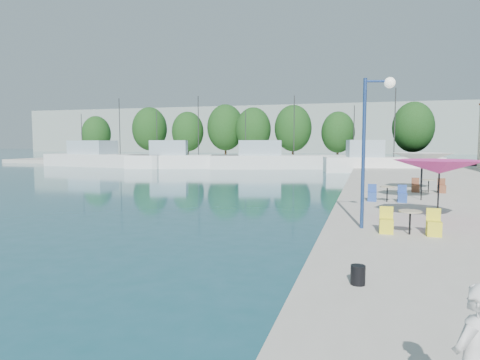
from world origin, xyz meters
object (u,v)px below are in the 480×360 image
(trawler_01, at_px, (106,159))
(trawler_04, at_px, (379,163))
(umbrella_cream, at_px, (422,158))
(street_lamp, at_px, (374,125))
(umbrella_white, at_px, (423,158))
(trawler_03, at_px, (276,161))
(trawler_02, at_px, (184,160))
(bollard, at_px, (358,275))
(umbrella_pink, at_px, (439,167))

(trawler_01, xyz_separation_m, trawler_04, (38.13, -2.07, 0.00))
(umbrella_cream, height_order, street_lamp, street_lamp)
(umbrella_white, bearing_deg, trawler_03, 113.05)
(umbrella_cream, bearing_deg, trawler_01, 146.36)
(trawler_01, height_order, trawler_04, same)
(trawler_02, height_order, trawler_04, same)
(trawler_03, relative_size, umbrella_white, 6.48)
(umbrella_white, xyz_separation_m, bollard, (-2.80, -14.22, -1.93))
(trawler_03, height_order, umbrella_cream, trawler_03)
(trawler_04, relative_size, umbrella_white, 4.61)
(trawler_04, height_order, umbrella_white, trawler_04)
(trawler_01, relative_size, umbrella_pink, 6.50)
(trawler_04, bearing_deg, trawler_02, 165.17)
(trawler_03, distance_m, trawler_04, 13.74)
(trawler_02, bearing_deg, trawler_04, -20.75)
(trawler_03, xyz_separation_m, umbrella_cream, (14.90, -28.64, 1.48))
(umbrella_white, xyz_separation_m, umbrella_cream, (0.55, 5.09, -0.18))
(trawler_03, distance_m, bollard, 49.31)
(umbrella_pink, height_order, street_lamp, street_lamp)
(street_lamp, bearing_deg, bollard, -107.74)
(umbrella_pink, height_order, umbrella_cream, umbrella_pink)
(trawler_04, height_order, umbrella_pink, trawler_04)
(trawler_02, relative_size, trawler_04, 1.22)
(trawler_04, distance_m, bollard, 43.83)
(trawler_02, bearing_deg, umbrella_white, -66.98)
(trawler_02, relative_size, umbrella_white, 5.60)
(trawler_03, relative_size, trawler_04, 1.41)
(trawler_01, distance_m, umbrella_pink, 54.44)
(trawler_01, xyz_separation_m, umbrella_white, (39.38, -31.65, 1.66))
(trawler_03, bearing_deg, street_lamp, -90.92)
(umbrella_white, height_order, bollard, umbrella_white)
(trawler_01, xyz_separation_m, umbrella_pink, (39.26, -37.69, 1.54))
(umbrella_white, distance_m, street_lamp, 8.60)
(umbrella_cream, bearing_deg, umbrella_pink, -93.47)
(trawler_01, height_order, umbrella_white, trawler_01)
(street_lamp, bearing_deg, trawler_02, 107.05)
(trawler_04, bearing_deg, umbrella_pink, -100.06)
(trawler_04, xyz_separation_m, bollard, (-1.55, -43.80, -0.27))
(umbrella_pink, relative_size, street_lamp, 0.64)
(trawler_03, xyz_separation_m, bollard, (11.55, -47.94, -0.27))
(umbrella_pink, bearing_deg, umbrella_cream, 86.53)
(trawler_02, relative_size, bollard, 41.60)
(trawler_04, bearing_deg, trawler_03, 150.59)
(trawler_01, xyz_separation_m, trawler_03, (25.03, 2.07, 0.00))
(trawler_02, bearing_deg, bollard, -79.91)
(trawler_02, xyz_separation_m, umbrella_cream, (27.23, -25.81, 1.48))
(umbrella_pink, distance_m, street_lamp, 3.48)
(trawler_02, xyz_separation_m, trawler_03, (12.33, 2.83, -0.00))
(trawler_02, height_order, street_lamp, trawler_02)
(trawler_02, bearing_deg, trawler_03, -4.89)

